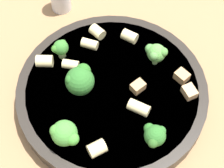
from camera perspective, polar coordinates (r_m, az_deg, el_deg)
ground_plane at (r=0.54m, az=0.00°, el=-2.18°), size 2.00×2.00×0.00m
pasta_bowl at (r=0.53m, az=0.00°, el=-1.25°), size 0.27×0.27×0.03m
broccoli_floret_0 at (r=0.50m, az=-4.92°, el=0.63°), size 0.04×0.04×0.04m
broccoli_floret_1 at (r=0.54m, az=-7.85°, el=5.46°), size 0.02×0.02×0.03m
broccoli_floret_2 at (r=0.46m, az=-7.26°, el=-7.53°), size 0.03×0.03×0.04m
broccoli_floret_3 at (r=0.46m, az=6.51°, el=-7.79°), size 0.03×0.03×0.04m
broccoli_floret_4 at (r=0.53m, az=6.73°, el=4.72°), size 0.03×0.03×0.04m
rigatoni_0 at (r=0.57m, az=-2.36°, el=7.92°), size 0.03×0.03×0.02m
rigatoni_1 at (r=0.56m, az=2.70°, el=7.27°), size 0.03×0.03×0.02m
rigatoni_2 at (r=0.47m, az=-2.31°, el=-9.79°), size 0.02×0.03×0.02m
rigatoni_3 at (r=0.54m, az=-10.24°, el=3.46°), size 0.02×0.03×0.02m
rigatoni_4 at (r=0.50m, az=4.10°, el=-3.61°), size 0.03×0.03×0.02m
rigatoni_5 at (r=0.54m, az=-6.33°, el=2.97°), size 0.02×0.03×0.01m
rigatoni_6 at (r=0.55m, az=-3.43°, el=6.11°), size 0.02×0.03×0.01m
chicken_chunk_0 at (r=0.51m, az=3.96°, el=-0.39°), size 0.02×0.02×0.01m
chicken_chunk_1 at (r=0.52m, az=11.71°, el=-1.16°), size 0.02×0.02×0.01m
chicken_chunk_2 at (r=0.53m, az=10.59°, el=1.18°), size 0.02×0.02×0.01m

